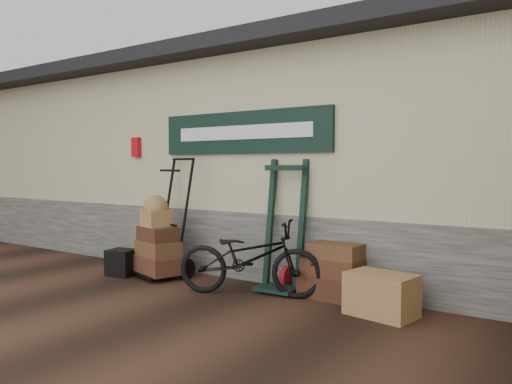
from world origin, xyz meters
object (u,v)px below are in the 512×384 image
porter_trolley (170,216)px  wicker_hamper (381,295)px  black_trunk (122,262)px  green_barrow (284,225)px  suitcase_stack (334,270)px  bicycle (249,253)px

porter_trolley → wicker_hamper: size_ratio=2.51×
wicker_hamper → black_trunk: (-3.63, -0.22, -0.04)m
green_barrow → suitcase_stack: (0.65, 0.03, -0.47)m
green_barrow → wicker_hamper: size_ratio=2.40×
porter_trolley → black_trunk: size_ratio=4.60×
black_trunk → bicycle: bearing=3.1°
green_barrow → bicycle: 0.57m
porter_trolley → wicker_hamper: bearing=15.2°
green_barrow → suitcase_stack: size_ratio=2.18×
porter_trolley → suitcase_stack: bearing=23.3°
green_barrow → suitcase_stack: green_barrow is taller
wicker_hamper → bicycle: size_ratio=0.39×
green_barrow → bicycle: bearing=-118.2°
green_barrow → wicker_hamper: green_barrow is taller
porter_trolley → bicycle: porter_trolley is taller
suitcase_stack → porter_trolley: bearing=-174.2°
suitcase_stack → black_trunk: (-2.94, -0.58, -0.14)m
porter_trolley → black_trunk: bearing=-132.7°
green_barrow → porter_trolley: bearing=-175.4°
green_barrow → wicker_hamper: 1.50m
bicycle → black_trunk: bearing=72.3°
green_barrow → black_trunk: 2.43m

